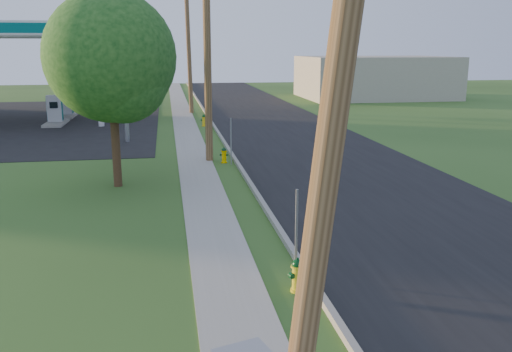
{
  "coord_description": "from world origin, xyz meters",
  "views": [
    {
      "loc": [
        -2.4,
        -6.51,
        4.92
      ],
      "look_at": [
        0.0,
        8.0,
        1.4
      ],
      "focal_mm": 38.0,
      "sensor_mm": 36.0,
      "label": 1
    }
  ],
  "objects_px": {
    "hydrant_near": "(297,275)",
    "hydrant_far": "(204,120)",
    "price_pylon": "(122,36)",
    "utility_pole_near": "(341,58)",
    "fuel_pump_ne": "(55,114)",
    "fuel_pump_se": "(66,107)",
    "hydrant_mid": "(224,155)",
    "utility_pole_mid": "(207,46)",
    "utility_pole_far": "(189,48)",
    "tree_lot": "(106,50)",
    "tree_verge": "(113,62)"
  },
  "relations": [
    {
      "from": "tree_verge",
      "to": "tree_lot",
      "type": "xyz_separation_m",
      "value": [
        -3.02,
        28.04,
        0.26
      ]
    },
    {
      "from": "utility_pole_near",
      "to": "fuel_pump_se",
      "type": "xyz_separation_m",
      "value": [
        -8.9,
        35.0,
        -4.08
      ]
    },
    {
      "from": "utility_pole_far",
      "to": "hydrant_mid",
      "type": "height_order",
      "value": "utility_pole_far"
    },
    {
      "from": "utility_pole_mid",
      "to": "price_pylon",
      "type": "xyz_separation_m",
      "value": [
        -3.9,
        5.5,
        0.48
      ]
    },
    {
      "from": "hydrant_near",
      "to": "hydrant_mid",
      "type": "distance_m",
      "value": 12.92
    },
    {
      "from": "utility_pole_mid",
      "to": "utility_pole_near",
      "type": "bearing_deg",
      "value": -90.0
    },
    {
      "from": "utility_pole_near",
      "to": "tree_verge",
      "type": "xyz_separation_m",
      "value": [
        -3.53,
        13.98,
        -0.4
      ]
    },
    {
      "from": "hydrant_near",
      "to": "hydrant_mid",
      "type": "relative_size",
      "value": 1.05
    },
    {
      "from": "hydrant_mid",
      "to": "fuel_pump_ne",
      "type": "bearing_deg",
      "value": 124.98
    },
    {
      "from": "fuel_pump_ne",
      "to": "tree_verge",
      "type": "xyz_separation_m",
      "value": [
        5.37,
        -17.02,
        3.68
      ]
    },
    {
      "from": "utility_pole_mid",
      "to": "hydrant_mid",
      "type": "bearing_deg",
      "value": -43.74
    },
    {
      "from": "price_pylon",
      "to": "tree_verge",
      "type": "bearing_deg",
      "value": -87.8
    },
    {
      "from": "utility_pole_near",
      "to": "hydrant_near",
      "type": "height_order",
      "value": "utility_pole_near"
    },
    {
      "from": "utility_pole_mid",
      "to": "tree_lot",
      "type": "distance_m",
      "value": 24.9
    },
    {
      "from": "utility_pole_near",
      "to": "utility_pole_mid",
      "type": "distance_m",
      "value": 18.0
    },
    {
      "from": "fuel_pump_se",
      "to": "hydrant_far",
      "type": "height_order",
      "value": "fuel_pump_se"
    },
    {
      "from": "fuel_pump_ne",
      "to": "tree_verge",
      "type": "height_order",
      "value": "tree_verge"
    },
    {
      "from": "utility_pole_far",
      "to": "tree_lot",
      "type": "distance_m",
      "value": 8.9
    },
    {
      "from": "utility_pole_near",
      "to": "hydrant_mid",
      "type": "distance_m",
      "value": 18.01
    },
    {
      "from": "price_pylon",
      "to": "hydrant_mid",
      "type": "bearing_deg",
      "value": -53.49
    },
    {
      "from": "hydrant_near",
      "to": "hydrant_far",
      "type": "height_order",
      "value": "hydrant_far"
    },
    {
      "from": "utility_pole_near",
      "to": "tree_verge",
      "type": "height_order",
      "value": "utility_pole_near"
    },
    {
      "from": "price_pylon",
      "to": "hydrant_far",
      "type": "xyz_separation_m",
      "value": [
        4.42,
        5.26,
        -5.06
      ]
    },
    {
      "from": "utility_pole_near",
      "to": "utility_pole_mid",
      "type": "xyz_separation_m",
      "value": [
        -0.0,
        18.0,
        0.15
      ]
    },
    {
      "from": "fuel_pump_ne",
      "to": "tree_lot",
      "type": "bearing_deg",
      "value": 78.01
    },
    {
      "from": "utility_pole_mid",
      "to": "fuel_pump_ne",
      "type": "distance_m",
      "value": 16.31
    },
    {
      "from": "price_pylon",
      "to": "utility_pole_near",
      "type": "bearing_deg",
      "value": -80.58
    },
    {
      "from": "tree_lot",
      "to": "hydrant_near",
      "type": "bearing_deg",
      "value": -79.01
    },
    {
      "from": "utility_pole_near",
      "to": "price_pylon",
      "type": "relative_size",
      "value": 1.38
    },
    {
      "from": "tree_verge",
      "to": "tree_lot",
      "type": "relative_size",
      "value": 0.94
    },
    {
      "from": "price_pylon",
      "to": "fuel_pump_se",
      "type": "bearing_deg",
      "value": 113.5
    },
    {
      "from": "hydrant_near",
      "to": "utility_pole_far",
      "type": "bearing_deg",
      "value": 91.31
    },
    {
      "from": "utility_pole_far",
      "to": "hydrant_mid",
      "type": "distance_m",
      "value": 19.1
    },
    {
      "from": "hydrant_near",
      "to": "hydrant_far",
      "type": "distance_m",
      "value": 24.24
    },
    {
      "from": "utility_pole_mid",
      "to": "fuel_pump_ne",
      "type": "relative_size",
      "value": 3.06
    },
    {
      "from": "utility_pole_far",
      "to": "fuel_pump_ne",
      "type": "bearing_deg",
      "value": -150.67
    },
    {
      "from": "utility_pole_far",
      "to": "price_pylon",
      "type": "distance_m",
      "value": 13.11
    },
    {
      "from": "utility_pole_mid",
      "to": "fuel_pump_se",
      "type": "bearing_deg",
      "value": 117.63
    },
    {
      "from": "fuel_pump_ne",
      "to": "hydrant_mid",
      "type": "relative_size",
      "value": 4.56
    },
    {
      "from": "tree_lot",
      "to": "hydrant_far",
      "type": "bearing_deg",
      "value": -61.9
    },
    {
      "from": "tree_lot",
      "to": "hydrant_far",
      "type": "relative_size",
      "value": 9.43
    },
    {
      "from": "hydrant_mid",
      "to": "fuel_pump_se",
      "type": "bearing_deg",
      "value": 118.38
    },
    {
      "from": "tree_lot",
      "to": "hydrant_near",
      "type": "xyz_separation_m",
      "value": [
        7.28,
        -37.5,
        -4.29
      ]
    },
    {
      "from": "fuel_pump_ne",
      "to": "fuel_pump_se",
      "type": "xyz_separation_m",
      "value": [
        0.0,
        4.0,
        0.0
      ]
    },
    {
      "from": "utility_pole_far",
      "to": "hydrant_far",
      "type": "relative_size",
      "value": 12.4
    },
    {
      "from": "utility_pole_far",
      "to": "tree_verge",
      "type": "xyz_separation_m",
      "value": [
        -3.53,
        -22.02,
        -0.4
      ]
    },
    {
      "from": "tree_verge",
      "to": "hydrant_far",
      "type": "height_order",
      "value": "tree_verge"
    },
    {
      "from": "utility_pole_near",
      "to": "tree_lot",
      "type": "xyz_separation_m",
      "value": [
        -6.56,
        42.02,
        -0.15
      ]
    },
    {
      "from": "fuel_pump_se",
      "to": "tree_lot",
      "type": "xyz_separation_m",
      "value": [
        2.34,
        7.02,
        3.93
      ]
    },
    {
      "from": "utility_pole_near",
      "to": "hydrant_mid",
      "type": "xyz_separation_m",
      "value": [
        0.59,
        17.44,
        -4.46
      ]
    }
  ]
}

